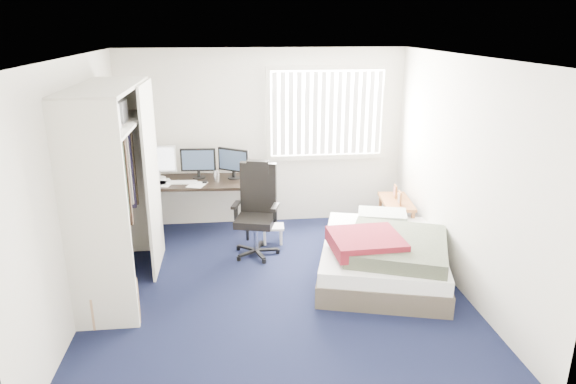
# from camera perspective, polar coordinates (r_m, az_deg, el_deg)

# --- Properties ---
(ground) EXTENTS (4.20, 4.20, 0.00)m
(ground) POSITION_cam_1_polar(r_m,az_deg,el_deg) (5.81, -1.17, -10.66)
(ground) COLOR black
(ground) RESTS_ON ground
(room_shell) EXTENTS (4.20, 4.20, 4.20)m
(room_shell) POSITION_cam_1_polar(r_m,az_deg,el_deg) (5.25, -1.28, 3.93)
(room_shell) COLOR silver
(room_shell) RESTS_ON ground
(window_assembly) EXTENTS (1.72, 0.09, 1.32)m
(window_assembly) POSITION_cam_1_polar(r_m,az_deg,el_deg) (7.34, 4.34, 8.70)
(window_assembly) COLOR white
(window_assembly) RESTS_ON ground
(closet) EXTENTS (0.64, 1.84, 2.22)m
(closet) POSITION_cam_1_polar(r_m,az_deg,el_deg) (5.66, -18.63, 2.37)
(closet) COLOR beige
(closet) RESTS_ON ground
(desk) EXTENTS (1.60, 0.82, 1.23)m
(desk) POSITION_cam_1_polar(r_m,az_deg,el_deg) (7.13, -10.34, 1.52)
(desk) COLOR black
(desk) RESTS_ON ground
(office_chair) EXTENTS (0.68, 0.68, 1.18)m
(office_chair) POSITION_cam_1_polar(r_m,az_deg,el_deg) (6.51, -3.48, -3.01)
(office_chair) COLOR black
(office_chair) RESTS_ON ground
(footstool) EXTENTS (0.31, 0.26, 0.24)m
(footstool) POSITION_cam_1_polar(r_m,az_deg,el_deg) (6.87, -1.71, -4.20)
(footstool) COLOR white
(footstool) RESTS_ON ground
(nightstand) EXTENTS (0.45, 0.79, 0.70)m
(nightstand) POSITION_cam_1_polar(r_m,az_deg,el_deg) (7.14, 11.94, -1.40)
(nightstand) COLOR brown
(nightstand) RESTS_ON ground
(bed) EXTENTS (1.82, 2.14, 0.61)m
(bed) POSITION_cam_1_polar(r_m,az_deg,el_deg) (6.08, 10.54, -6.81)
(bed) COLOR #463D32
(bed) RESTS_ON ground
(pine_box) EXTENTS (0.50, 0.41, 0.33)m
(pine_box) POSITION_cam_1_polar(r_m,az_deg,el_deg) (5.48, -18.58, -11.64)
(pine_box) COLOR #A77F53
(pine_box) RESTS_ON ground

